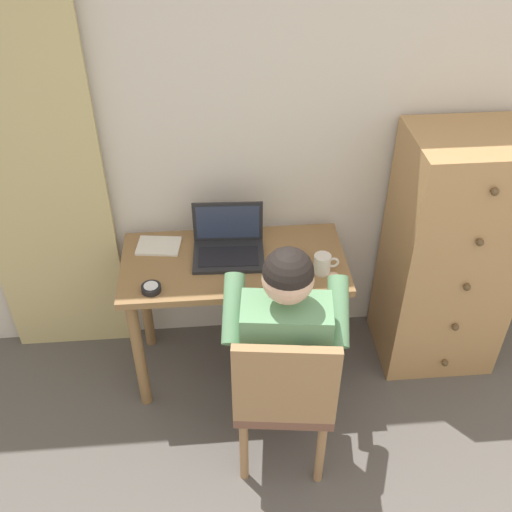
{
  "coord_description": "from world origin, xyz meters",
  "views": [
    {
      "loc": [
        -0.61,
        -0.37,
        2.52
      ],
      "look_at": [
        -0.43,
        1.76,
        0.84
      ],
      "focal_mm": 41.79,
      "sensor_mm": 36.0,
      "label": 1
    }
  ],
  "objects_px": {
    "laptop": "(228,244)",
    "coffee_mug": "(323,264)",
    "notebook_pad": "(159,246)",
    "computer_mouse": "(294,254)",
    "dresser": "(449,255)",
    "chair": "(284,393)",
    "desk": "(234,281)",
    "desk_clock": "(151,288)",
    "person_seated": "(285,332)"
  },
  "relations": [
    {
      "from": "dresser",
      "to": "coffee_mug",
      "type": "height_order",
      "value": "dresser"
    },
    {
      "from": "desk",
      "to": "desk_clock",
      "type": "bearing_deg",
      "value": -153.92
    },
    {
      "from": "person_seated",
      "to": "notebook_pad",
      "type": "relative_size",
      "value": 5.74
    },
    {
      "from": "desk_clock",
      "to": "computer_mouse",
      "type": "bearing_deg",
      "value": 15.67
    },
    {
      "from": "desk_clock",
      "to": "notebook_pad",
      "type": "bearing_deg",
      "value": 86.82
    },
    {
      "from": "laptop",
      "to": "coffee_mug",
      "type": "xyz_separation_m",
      "value": [
        0.43,
        -0.18,
        -0.0
      ]
    },
    {
      "from": "coffee_mug",
      "to": "desk_clock",
      "type": "bearing_deg",
      "value": -175.03
    },
    {
      "from": "desk_clock",
      "to": "desk",
      "type": "bearing_deg",
      "value": 26.08
    },
    {
      "from": "computer_mouse",
      "to": "coffee_mug",
      "type": "height_order",
      "value": "coffee_mug"
    },
    {
      "from": "person_seated",
      "to": "coffee_mug",
      "type": "bearing_deg",
      "value": 56.19
    },
    {
      "from": "dresser",
      "to": "person_seated",
      "type": "bearing_deg",
      "value": -151.79
    },
    {
      "from": "desk_clock",
      "to": "person_seated",
      "type": "bearing_deg",
      "value": -23.35
    },
    {
      "from": "notebook_pad",
      "to": "dresser",
      "type": "bearing_deg",
      "value": 3.59
    },
    {
      "from": "computer_mouse",
      "to": "person_seated",
      "type": "bearing_deg",
      "value": -106.08
    },
    {
      "from": "chair",
      "to": "coffee_mug",
      "type": "xyz_separation_m",
      "value": [
        0.23,
        0.5,
        0.29
      ]
    },
    {
      "from": "laptop",
      "to": "desk_clock",
      "type": "xyz_separation_m",
      "value": [
        -0.36,
        -0.25,
        -0.04
      ]
    },
    {
      "from": "chair",
      "to": "laptop",
      "type": "bearing_deg",
      "value": 106.14
    },
    {
      "from": "desk",
      "to": "laptop",
      "type": "distance_m",
      "value": 0.19
    },
    {
      "from": "dresser",
      "to": "desk_clock",
      "type": "distance_m",
      "value": 1.5
    },
    {
      "from": "chair",
      "to": "desk",
      "type": "bearing_deg",
      "value": 105.95
    },
    {
      "from": "chair",
      "to": "coffee_mug",
      "type": "bearing_deg",
      "value": 65.02
    },
    {
      "from": "dresser",
      "to": "notebook_pad",
      "type": "height_order",
      "value": "dresser"
    },
    {
      "from": "coffee_mug",
      "to": "chair",
      "type": "bearing_deg",
      "value": -114.98
    },
    {
      "from": "desk",
      "to": "dresser",
      "type": "distance_m",
      "value": 1.1
    },
    {
      "from": "notebook_pad",
      "to": "coffee_mug",
      "type": "relative_size",
      "value": 1.75
    },
    {
      "from": "dresser",
      "to": "desk_clock",
      "type": "height_order",
      "value": "dresser"
    },
    {
      "from": "computer_mouse",
      "to": "coffee_mug",
      "type": "distance_m",
      "value": 0.17
    },
    {
      "from": "chair",
      "to": "laptop",
      "type": "relative_size",
      "value": 2.53
    },
    {
      "from": "computer_mouse",
      "to": "desk",
      "type": "bearing_deg",
      "value": 177.05
    },
    {
      "from": "notebook_pad",
      "to": "computer_mouse",
      "type": "bearing_deg",
      "value": -4.5
    },
    {
      "from": "computer_mouse",
      "to": "notebook_pad",
      "type": "height_order",
      "value": "computer_mouse"
    },
    {
      "from": "desk_clock",
      "to": "notebook_pad",
      "type": "height_order",
      "value": "desk_clock"
    },
    {
      "from": "desk_clock",
      "to": "coffee_mug",
      "type": "distance_m",
      "value": 0.8
    },
    {
      "from": "chair",
      "to": "laptop",
      "type": "distance_m",
      "value": 0.77
    },
    {
      "from": "dresser",
      "to": "notebook_pad",
      "type": "relative_size",
      "value": 6.33
    },
    {
      "from": "coffee_mug",
      "to": "notebook_pad",
      "type": "bearing_deg",
      "value": 161.53
    },
    {
      "from": "dresser",
      "to": "chair",
      "type": "relative_size",
      "value": 1.5
    },
    {
      "from": "desk",
      "to": "laptop",
      "type": "height_order",
      "value": "laptop"
    },
    {
      "from": "computer_mouse",
      "to": "desk_clock",
      "type": "height_order",
      "value": "computer_mouse"
    },
    {
      "from": "dresser",
      "to": "chair",
      "type": "height_order",
      "value": "dresser"
    },
    {
      "from": "dresser",
      "to": "person_seated",
      "type": "distance_m",
      "value": 1.02
    },
    {
      "from": "laptop",
      "to": "notebook_pad",
      "type": "height_order",
      "value": "laptop"
    },
    {
      "from": "person_seated",
      "to": "computer_mouse",
      "type": "xyz_separation_m",
      "value": [
        0.1,
        0.44,
        0.07
      ]
    },
    {
      "from": "computer_mouse",
      "to": "laptop",
      "type": "bearing_deg",
      "value": 165.59
    },
    {
      "from": "dresser",
      "to": "notebook_pad",
      "type": "xyz_separation_m",
      "value": [
        -1.46,
        0.09,
        0.08
      ]
    },
    {
      "from": "desk_clock",
      "to": "chair",
      "type": "bearing_deg",
      "value": -37.73
    },
    {
      "from": "chair",
      "to": "notebook_pad",
      "type": "xyz_separation_m",
      "value": [
        -0.54,
        0.76,
        0.25
      ]
    },
    {
      "from": "computer_mouse",
      "to": "coffee_mug",
      "type": "bearing_deg",
      "value": -49.82
    },
    {
      "from": "laptop",
      "to": "coffee_mug",
      "type": "height_order",
      "value": "laptop"
    },
    {
      "from": "computer_mouse",
      "to": "coffee_mug",
      "type": "xyz_separation_m",
      "value": [
        0.12,
        -0.12,
        0.03
      ]
    }
  ]
}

